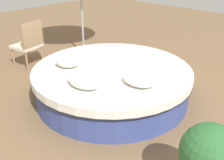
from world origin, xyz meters
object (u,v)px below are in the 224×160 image
at_px(round_bed, 112,83).
at_px(patio_chair, 29,42).
at_px(throw_pillow_2, 140,79).
at_px(throw_pillow_0, 68,61).
at_px(throw_pillow_1, 83,81).

distance_m(round_bed, patio_chair, 2.22).
bearing_deg(throw_pillow_2, round_bed, -13.70).
relative_size(throw_pillow_0, patio_chair, 0.43).
bearing_deg(patio_chair, round_bed, -95.61).
bearing_deg(throw_pillow_0, round_bed, -143.64).
xyz_separation_m(throw_pillow_1, throw_pillow_2, (-0.55, -0.58, 0.01)).
distance_m(throw_pillow_1, patio_chair, 2.42).
bearing_deg(round_bed, throw_pillow_2, 166.30).
xyz_separation_m(throw_pillow_1, patio_chair, (2.35, -0.57, -0.07)).
relative_size(round_bed, throw_pillow_0, 6.25).
bearing_deg(throw_pillow_1, round_bed, -78.67).
height_order(round_bed, throw_pillow_1, throw_pillow_1).
bearing_deg(round_bed, patio_chair, 4.69).
xyz_separation_m(throw_pillow_2, patio_chair, (2.90, 0.01, -0.07)).
bearing_deg(throw_pillow_1, throw_pillow_0, -23.39).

